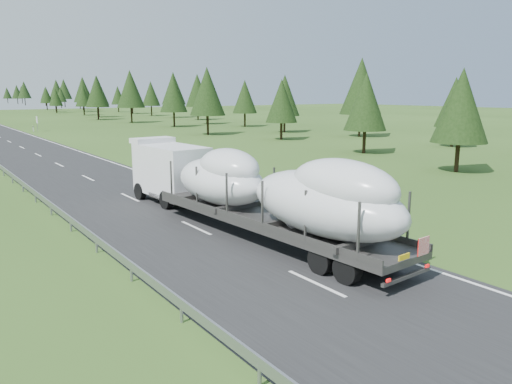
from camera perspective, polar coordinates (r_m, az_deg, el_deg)
ground at (r=18.21m, az=6.86°, el=-10.37°), size 400.00×400.00×0.00m
highway_sign at (r=94.51m, az=-23.75°, el=7.45°), size 0.08×0.90×2.60m
tree_line_right at (r=150.75m, az=-15.06°, el=11.06°), size 26.76×358.56×12.44m
boat_truck at (r=23.78m, az=-0.89°, el=0.72°), size 3.85×20.75×4.26m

